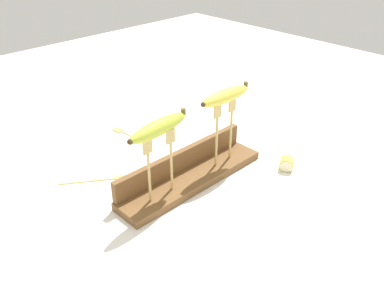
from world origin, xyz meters
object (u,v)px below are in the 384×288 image
(banana_raised_left, at_px, (159,127))
(fork_fallen_far, at_px, (103,179))
(banana_raised_right, at_px, (226,96))
(fork_fallen_near, at_px, (126,133))
(banana_chunk_near, at_px, (287,164))
(fork_stand_left, at_px, (160,160))
(fork_stand_right, at_px, (224,127))

(banana_raised_left, relative_size, fork_fallen_far, 1.13)
(banana_raised_right, relative_size, fork_fallen_near, 1.02)
(banana_raised_left, bearing_deg, fork_fallen_far, 106.27)
(banana_raised_right, bearing_deg, fork_fallen_far, 147.03)
(fork_fallen_near, xyz_separation_m, fork_fallen_far, (-0.21, -0.18, -0.00))
(banana_raised_right, height_order, banana_chunk_near, banana_raised_right)
(fork_fallen_far, bearing_deg, fork_stand_left, -73.72)
(banana_raised_right, xyz_separation_m, fork_fallen_far, (-0.29, 0.19, -0.22))
(fork_fallen_near, distance_m, fork_fallen_far, 0.27)
(banana_chunk_near, bearing_deg, banana_raised_right, 132.42)
(fork_stand_right, bearing_deg, banana_raised_right, 178.89)
(banana_raised_left, xyz_separation_m, fork_fallen_near, (0.15, 0.36, -0.21))
(fork_stand_right, relative_size, fork_fallen_near, 1.07)
(banana_raised_right, bearing_deg, banana_raised_left, -180.00)
(fork_stand_left, xyz_separation_m, fork_fallen_near, (0.15, 0.36, -0.12))
(fork_stand_right, xyz_separation_m, fork_fallen_near, (-0.08, 0.36, -0.13))
(fork_stand_left, relative_size, banana_raised_left, 0.91)
(banana_raised_right, xyz_separation_m, fork_fallen_near, (-0.08, 0.36, -0.22))
(fork_stand_left, bearing_deg, banana_raised_left, -174.31)
(banana_raised_left, xyz_separation_m, fork_fallen_far, (-0.05, 0.19, -0.21))
(fork_stand_left, distance_m, banana_raised_left, 0.09)
(fork_stand_left, bearing_deg, fork_fallen_near, 67.03)
(banana_chunk_near, bearing_deg, fork_fallen_near, 112.44)
(fork_fallen_near, bearing_deg, fork_stand_right, -77.40)
(banana_raised_right, bearing_deg, fork_fallen_near, 102.59)
(banana_raised_left, relative_size, banana_raised_right, 1.08)
(fork_stand_right, distance_m, fork_fallen_near, 0.39)
(fork_stand_left, height_order, fork_stand_right, fork_stand_right)
(banana_raised_right, distance_m, fork_fallen_far, 0.41)
(fork_stand_right, relative_size, fork_fallen_far, 1.10)
(banana_raised_right, relative_size, fork_fallen_far, 1.05)
(banana_raised_right, bearing_deg, fork_stand_right, -1.11)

